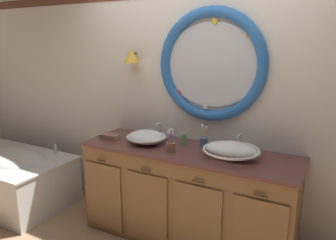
{
  "coord_description": "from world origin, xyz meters",
  "views": [
    {
      "loc": [
        1.21,
        -2.25,
        1.86
      ],
      "look_at": [
        -0.14,
        0.25,
        1.16
      ],
      "focal_mm": 34.0,
      "sensor_mm": 36.0,
      "label": 1
    }
  ],
  "objects_px": {
    "toothbrush_holder_right": "(204,142)",
    "folded_hand_towel": "(110,137)",
    "sink_basin_right": "(231,150)",
    "toothbrush_holder_left": "(171,146)",
    "sink_basin_left": "(146,137)",
    "bathtub": "(8,174)",
    "soap_dispenser": "(184,139)"
  },
  "relations": [
    {
      "from": "sink_basin_left",
      "to": "toothbrush_holder_left",
      "type": "bearing_deg",
      "value": -17.31
    },
    {
      "from": "toothbrush_holder_left",
      "to": "soap_dispenser",
      "type": "distance_m",
      "value": 0.21
    },
    {
      "from": "sink_basin_left",
      "to": "toothbrush_holder_right",
      "type": "relative_size",
      "value": 1.76
    },
    {
      "from": "folded_hand_towel",
      "to": "sink_basin_left",
      "type": "bearing_deg",
      "value": 6.73
    },
    {
      "from": "soap_dispenser",
      "to": "folded_hand_towel",
      "type": "xyz_separation_m",
      "value": [
        -0.74,
        -0.16,
        -0.04
      ]
    },
    {
      "from": "sink_basin_right",
      "to": "bathtub",
      "type": "bearing_deg",
      "value": -173.86
    },
    {
      "from": "bathtub",
      "to": "sink_basin_right",
      "type": "height_order",
      "value": "sink_basin_right"
    },
    {
      "from": "folded_hand_towel",
      "to": "toothbrush_holder_right",
      "type": "bearing_deg",
      "value": 11.95
    },
    {
      "from": "bathtub",
      "to": "folded_hand_towel",
      "type": "relative_size",
      "value": 8.05
    },
    {
      "from": "toothbrush_holder_left",
      "to": "toothbrush_holder_right",
      "type": "relative_size",
      "value": 1.0
    },
    {
      "from": "bathtub",
      "to": "soap_dispenser",
      "type": "bearing_deg",
      "value": 10.54
    },
    {
      "from": "bathtub",
      "to": "sink_basin_left",
      "type": "xyz_separation_m",
      "value": [
        1.78,
        0.28,
        0.64
      ]
    },
    {
      "from": "sink_basin_right",
      "to": "folded_hand_towel",
      "type": "xyz_separation_m",
      "value": [
        -1.24,
        -0.05,
        -0.05
      ]
    },
    {
      "from": "bathtub",
      "to": "toothbrush_holder_right",
      "type": "bearing_deg",
      "value": 10.59
    },
    {
      "from": "toothbrush_holder_right",
      "to": "folded_hand_towel",
      "type": "distance_m",
      "value": 0.95
    },
    {
      "from": "sink_basin_left",
      "to": "toothbrush_holder_right",
      "type": "bearing_deg",
      "value": 15.79
    },
    {
      "from": "bathtub",
      "to": "toothbrush_holder_right",
      "type": "relative_size",
      "value": 7.0
    },
    {
      "from": "sink_basin_left",
      "to": "sink_basin_right",
      "type": "bearing_deg",
      "value": -0.0
    },
    {
      "from": "bathtub",
      "to": "soap_dispenser",
      "type": "height_order",
      "value": "soap_dispenser"
    },
    {
      "from": "bathtub",
      "to": "toothbrush_holder_right",
      "type": "height_order",
      "value": "toothbrush_holder_right"
    },
    {
      "from": "sink_basin_left",
      "to": "folded_hand_towel",
      "type": "height_order",
      "value": "sink_basin_left"
    },
    {
      "from": "sink_basin_right",
      "to": "toothbrush_holder_right",
      "type": "relative_size",
      "value": 2.2
    },
    {
      "from": "toothbrush_holder_left",
      "to": "toothbrush_holder_right",
      "type": "distance_m",
      "value": 0.33
    },
    {
      "from": "sink_basin_right",
      "to": "toothbrush_holder_left",
      "type": "distance_m",
      "value": 0.53
    },
    {
      "from": "bathtub",
      "to": "sink_basin_right",
      "type": "xyz_separation_m",
      "value": [
        2.61,
        0.28,
        0.64
      ]
    },
    {
      "from": "folded_hand_towel",
      "to": "bathtub",
      "type": "bearing_deg",
      "value": -170.34
    },
    {
      "from": "toothbrush_holder_right",
      "to": "bathtub",
      "type": "bearing_deg",
      "value": -169.41
    },
    {
      "from": "soap_dispenser",
      "to": "sink_basin_left",
      "type": "bearing_deg",
      "value": -161.73
    },
    {
      "from": "sink_basin_right",
      "to": "toothbrush_holder_left",
      "type": "height_order",
      "value": "toothbrush_holder_left"
    },
    {
      "from": "sink_basin_right",
      "to": "toothbrush_holder_left",
      "type": "relative_size",
      "value": 2.21
    },
    {
      "from": "sink_basin_left",
      "to": "toothbrush_holder_right",
      "type": "height_order",
      "value": "toothbrush_holder_right"
    },
    {
      "from": "toothbrush_holder_left",
      "to": "sink_basin_right",
      "type": "bearing_deg",
      "value": 10.71
    }
  ]
}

